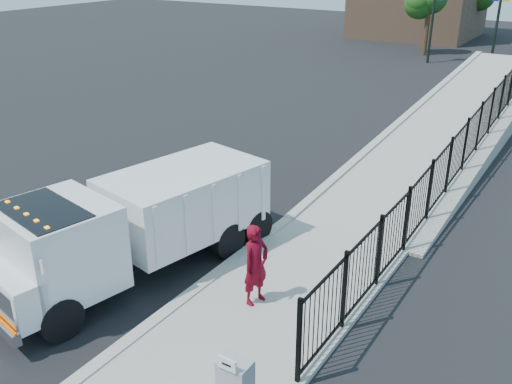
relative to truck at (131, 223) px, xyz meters
The scene contains 9 objects.
ground 2.43m from the truck, 19.82° to the left, with size 120.00×120.00×0.00m, color black.
sidewalk 4.22m from the truck, 19.60° to the right, with size 3.55×12.00×0.12m, color #9E998E.
curb 2.65m from the truck, 36.13° to the right, with size 0.30×12.00×0.16m, color #ADAAA3.
ramp 17.19m from the truck, 76.63° to the left, with size 3.95×24.00×1.70m, color #9E998E.
iron_fence 13.77m from the truck, 66.96° to the left, with size 0.10×28.00×1.80m, color black.
truck is the anchor object (origin of this frame).
worker 3.36m from the truck, ahead, with size 0.71×0.46×1.94m, color maroon.
arrow_sign 5.76m from the truck, 31.02° to the right, with size 0.35×0.04×0.22m, color white.
tree_0 35.27m from the truck, 95.59° to the left, with size 2.50×2.50×5.25m.
Camera 1 is at (7.40, -9.56, 7.68)m, focal length 40.00 mm.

